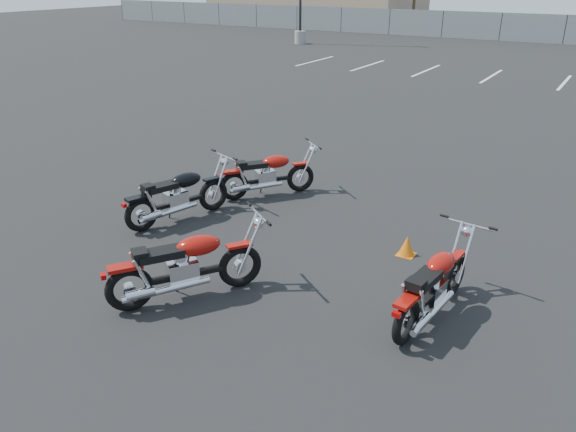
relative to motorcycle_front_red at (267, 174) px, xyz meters
The scene contains 8 objects.
ground 3.01m from the motorcycle_front_red, 59.75° to the right, with size 120.00×120.00×0.00m, color black.
motorcycle_front_red is the anchor object (origin of this frame).
motorcycle_second_black 2.04m from the motorcycle_front_red, 110.41° to the right, with size 1.15×2.19×1.09m.
motorcycle_third_red 4.12m from the motorcycle_front_red, 72.67° to the right, with size 1.69×2.14×1.14m.
motorcycle_rear_red 5.05m from the motorcycle_front_red, 30.99° to the right, with size 0.83×2.15×1.05m.
training_cone_near 3.58m from the motorcycle_front_red, 17.02° to the right, with size 0.28×0.28×0.34m.
chainlink_fence 32.47m from the motorcycle_front_red, 87.36° to the left, with size 80.06×0.06×1.80m.
parking_line_stripes 17.47m from the motorcycle_front_red, 93.30° to the left, with size 15.12×4.00×0.01m.
Camera 1 is at (4.54, -6.48, 4.26)m, focal length 35.00 mm.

